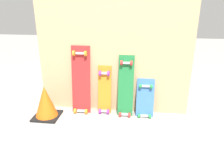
# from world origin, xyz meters

# --- Properties ---
(ground_plane) EXTENTS (12.00, 12.00, 0.00)m
(ground_plane) POSITION_xyz_m (0.00, 0.00, 0.00)
(ground_plane) COLOR #9E9991
(plywood_wall_panel) EXTENTS (1.90, 0.04, 1.86)m
(plywood_wall_panel) POSITION_xyz_m (0.00, 0.07, 0.93)
(plywood_wall_panel) COLOR tan
(plywood_wall_panel) RESTS_ON ground
(skateboard_red) EXTENTS (0.24, 0.19, 0.92)m
(skateboard_red) POSITION_xyz_m (-0.40, -0.02, 0.40)
(skateboard_red) COLOR #B22626
(skateboard_red) RESTS_ON ground
(skateboard_orange) EXTENTS (0.17, 0.16, 0.68)m
(skateboard_orange) POSITION_xyz_m (-0.10, -0.01, 0.28)
(skateboard_orange) COLOR orange
(skateboard_orange) RESTS_ON ground
(skateboard_green) EXTENTS (0.19, 0.20, 0.83)m
(skateboard_green) POSITION_xyz_m (0.17, -0.03, 0.35)
(skateboard_green) COLOR #1E7238
(skateboard_green) RESTS_ON ground
(skateboard_blue) EXTENTS (0.22, 0.19, 0.54)m
(skateboard_blue) POSITION_xyz_m (0.41, -0.03, 0.20)
(skateboard_blue) COLOR #386BAD
(skateboard_blue) RESTS_ON ground
(traffic_cone) EXTENTS (0.31, 0.31, 0.41)m
(traffic_cone) POSITION_xyz_m (-0.80, -0.24, 0.20)
(traffic_cone) COLOR black
(traffic_cone) RESTS_ON ground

